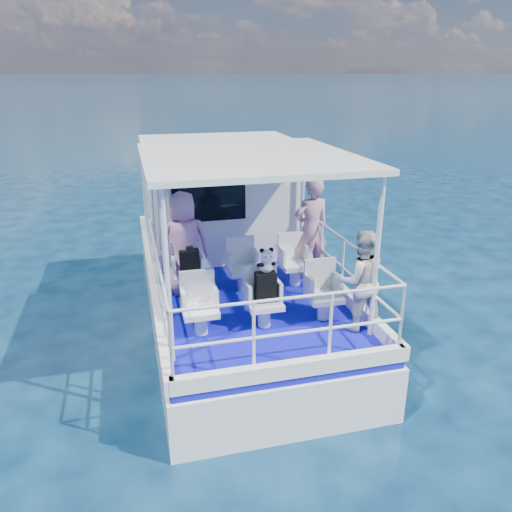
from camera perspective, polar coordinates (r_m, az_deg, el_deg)
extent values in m
plane|color=#061B32|center=(8.53, -1.10, -9.87)|extent=(2000.00, 2000.00, 0.00)
cube|color=white|center=(9.39, -2.53, -6.89)|extent=(3.00, 7.00, 1.60)
cube|color=#0C0B98|center=(9.03, -2.61, -2.09)|extent=(2.90, 6.90, 0.10)
cube|color=white|center=(9.90, -4.30, 6.88)|extent=(2.85, 2.00, 2.20)
cube|color=white|center=(7.27, -0.89, 11.22)|extent=(3.00, 3.20, 0.08)
cylinder|color=white|center=(5.95, -10.11, -2.65)|extent=(0.07, 0.07, 2.20)
cylinder|color=white|center=(6.67, 13.62, -0.35)|extent=(0.07, 0.07, 2.20)
cylinder|color=white|center=(8.70, -11.77, 4.61)|extent=(0.07, 0.07, 2.20)
cylinder|color=white|center=(9.20, 5.30, 5.82)|extent=(0.07, 0.07, 2.20)
cube|color=white|center=(8.08, -7.71, -3.20)|extent=(0.48, 0.46, 0.38)
cube|color=white|center=(8.22, -1.47, -2.60)|extent=(0.48, 0.46, 0.38)
cube|color=white|center=(8.45, 4.48, -2.00)|extent=(0.48, 0.46, 0.38)
cube|color=white|center=(6.92, -6.34, -7.37)|extent=(0.48, 0.46, 0.38)
cube|color=white|center=(7.08, 0.93, -6.57)|extent=(0.48, 0.46, 0.38)
cube|color=white|center=(7.34, 7.75, -5.72)|extent=(0.48, 0.46, 0.38)
imported|color=#CB83A7|center=(7.97, -8.23, 1.41)|extent=(0.67, 0.51, 1.67)
imported|color=#C98296|center=(8.54, 6.32, 3.08)|extent=(0.69, 0.50, 1.76)
imported|color=silver|center=(6.95, 11.81, -2.75)|extent=(0.74, 0.60, 1.44)
cube|color=black|center=(7.91, -7.64, -0.69)|extent=(0.31, 0.17, 0.40)
cube|color=black|center=(6.91, 1.09, -3.55)|extent=(0.28, 0.16, 0.42)
cube|color=black|center=(7.81, -7.64, 0.87)|extent=(0.11, 0.06, 0.06)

